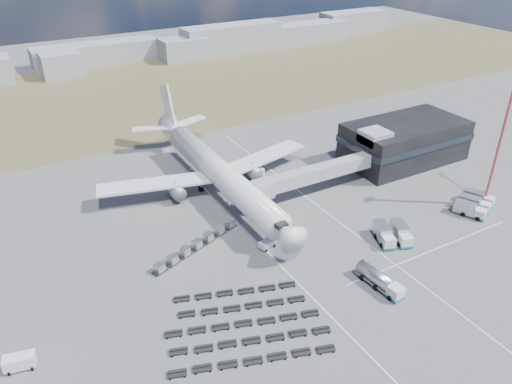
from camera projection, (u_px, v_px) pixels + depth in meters
ground at (296, 268)px, 88.13m from camera, size 420.00×420.00×0.00m
grass_strip at (120, 96)px, 171.67m from camera, size 420.00×90.00×0.01m
lane_markings at (331, 244)px, 94.60m from camera, size 47.12×110.00×0.01m
terminal at (404, 141)px, 124.29m from camera, size 30.40×16.40×11.00m
jet_bridge at (306, 176)px, 108.00m from camera, size 30.30×3.80×7.05m
airliner at (216, 170)px, 110.13m from camera, size 51.59×64.53×17.62m
fuel_tanker at (380, 280)px, 82.94m from camera, size 3.18×9.32×2.95m
pushback_tug at (267, 244)px, 93.27m from camera, size 3.53×2.60×1.44m
utility_van at (20, 362)px, 68.26m from camera, size 4.50×2.75×2.24m
catering_truck at (254, 171)px, 118.32m from camera, size 2.86×5.83×2.58m
service_trucks_near at (392, 234)px, 94.98m from camera, size 7.85×8.49×2.76m
service_trucks_far at (474, 204)px, 105.01m from camera, size 10.28×9.21×2.57m
uld_row at (197, 244)px, 92.84m from camera, size 19.94×8.98×1.61m
baggage_dollies at (244, 324)px, 75.65m from camera, size 26.85×22.47×0.64m
floodlight_mast at (500, 145)px, 100.63m from camera, size 2.62×2.15×27.84m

